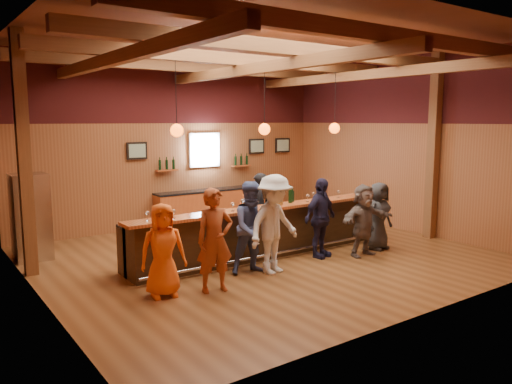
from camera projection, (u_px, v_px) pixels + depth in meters
room at (263, 104)px, 10.28m from camera, size 9.04×9.00×4.52m
bar_counter at (261, 231)px, 10.76m from camera, size 6.30×1.07×1.11m
back_bar_cabinet at (221, 205)px, 14.32m from camera, size 4.00×0.52×0.95m
window at (204, 150)px, 14.05m from camera, size 0.95×0.09×0.95m
framed_pictures at (231, 147)px, 14.53m from camera, size 5.35×0.05×0.45m
wine_shelves at (206, 165)px, 14.06m from camera, size 3.00×0.18×0.30m
pendant_lights at (264, 129)px, 10.31m from camera, size 4.24×0.24×1.37m
stainless_fridge at (31, 217)px, 10.32m from camera, size 0.70×0.70×1.80m
customer_orange at (163, 250)px, 8.17m from camera, size 0.84×0.63×1.55m
customer_redvest at (215, 240)px, 8.38m from camera, size 0.71×0.53×1.77m
customer_denim at (253, 228)px, 9.40m from camera, size 0.97×0.82×1.76m
customer_white at (274, 224)px, 9.37m from camera, size 1.34×0.94×1.89m
customer_navy at (320, 218)px, 10.49m from camera, size 1.06×0.62×1.69m
customer_brown at (363, 220)px, 10.62m from camera, size 1.44×0.47×1.55m
customer_dark at (379, 216)px, 11.17m from camera, size 0.78×0.54×1.52m
bartender at (259, 209)px, 11.64m from camera, size 0.65×0.46×1.68m
ice_bucket at (278, 199)px, 10.56m from camera, size 0.21×0.21×0.23m
bottle_a at (293, 196)px, 10.94m from camera, size 0.07×0.07×0.32m
bottle_b at (290, 196)px, 10.78m from camera, size 0.08×0.08×0.39m
glass_a at (147, 214)px, 8.88m from camera, size 0.08×0.08×0.18m
glass_b at (174, 212)px, 9.09m from camera, size 0.07×0.07×0.17m
glass_c at (213, 206)px, 9.70m from camera, size 0.07×0.07×0.16m
glass_d at (233, 205)px, 9.81m from camera, size 0.08×0.08×0.18m
glass_e at (243, 202)px, 10.09m from camera, size 0.09×0.09×0.20m
glass_f at (308, 196)px, 10.94m from camera, size 0.08×0.08×0.17m
glass_g at (314, 194)px, 11.13m from camera, size 0.08×0.08×0.19m
glass_h at (338, 192)px, 11.51m from camera, size 0.08×0.08×0.18m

